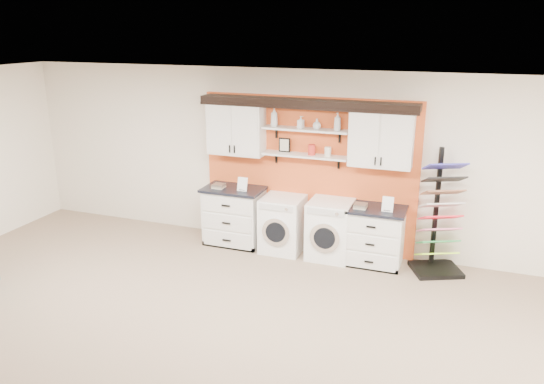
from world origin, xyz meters
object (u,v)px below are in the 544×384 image
at_px(base_cabinet_left, 234,216).
at_px(dryer, 330,229).
at_px(washer, 283,224).
at_px(sample_rack, 438,235).
at_px(base_cabinet_right, 374,236).

bearing_deg(base_cabinet_left, dryer, -0.12).
relative_size(base_cabinet_left, dryer, 1.07).
bearing_deg(washer, sample_rack, 0.95).
bearing_deg(base_cabinet_right, dryer, -179.71).
relative_size(dryer, sample_rack, 0.50).
xyz_separation_m(base_cabinet_left, dryer, (1.60, -0.00, -0.02)).
bearing_deg(sample_rack, base_cabinet_left, 156.22).
relative_size(washer, sample_rack, 0.49).
height_order(base_cabinet_left, base_cabinet_right, base_cabinet_left).
distance_m(base_cabinet_left, washer, 0.84).
height_order(base_cabinet_left, sample_rack, sample_rack).
xyz_separation_m(washer, dryer, (0.76, 0.00, 0.01)).
xyz_separation_m(washer, sample_rack, (2.33, 0.04, 0.12)).
bearing_deg(dryer, base_cabinet_left, 179.88).
height_order(washer, dryer, dryer).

